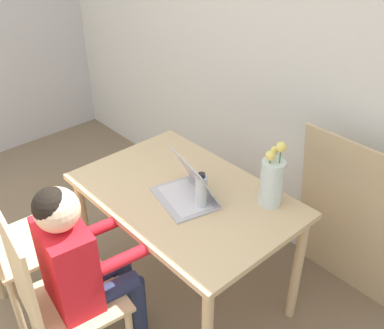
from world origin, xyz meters
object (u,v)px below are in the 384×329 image
at_px(chair_spare, 12,242).
at_px(person_seated, 79,259).
at_px(flower_vase, 272,180).
at_px(chair_occupied, 58,301).
at_px(laptop, 189,189).
at_px(water_bottle, 201,191).

xyz_separation_m(chair_spare, person_seated, (0.51, 0.12, 0.18)).
bearing_deg(flower_vase, chair_occupied, -109.32).
xyz_separation_m(laptop, flower_vase, (0.29, 0.26, 0.08)).
bearing_deg(chair_occupied, chair_spare, 6.19).
xyz_separation_m(chair_spare, water_bottle, (0.64, 0.71, 0.32)).
bearing_deg(water_bottle, flower_vase, 52.95).
distance_m(laptop, water_bottle, 0.10).
height_order(chair_spare, water_bottle, chair_spare).
xyz_separation_m(chair_occupied, chair_spare, (-0.49, 0.01, 0.00)).
bearing_deg(chair_occupied, laptop, -87.03).
distance_m(person_seated, laptop, 0.61).
bearing_deg(person_seated, chair_occupied, 90.00).
distance_m(flower_vase, water_bottle, 0.34).
height_order(laptop, flower_vase, flower_vase).
distance_m(chair_occupied, person_seated, 0.22).
height_order(person_seated, laptop, person_seated).
bearing_deg(chair_spare, flower_vase, -127.41).
bearing_deg(laptop, water_bottle, 10.74).
relative_size(chair_spare, laptop, 2.66).
xyz_separation_m(laptop, water_bottle, (0.09, -0.00, 0.04)).
bearing_deg(person_seated, flower_vase, -103.86).
distance_m(chair_occupied, chair_spare, 0.49).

